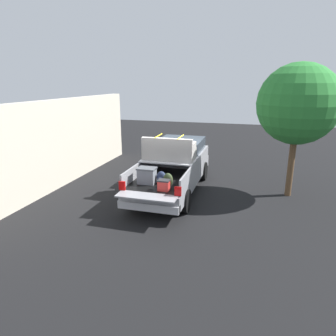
# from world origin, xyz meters

# --- Properties ---
(ground_plane) EXTENTS (40.00, 40.00, 0.00)m
(ground_plane) POSITION_xyz_m (0.00, 0.00, 0.00)
(ground_plane) COLOR black
(pickup_truck) EXTENTS (6.05, 2.06, 2.23)m
(pickup_truck) POSITION_xyz_m (0.35, 0.00, 0.94)
(pickup_truck) COLOR gray
(pickup_truck) RESTS_ON ground_plane
(building_facade) EXTENTS (11.28, 0.36, 3.42)m
(building_facade) POSITION_xyz_m (-0.57, 4.59, 1.71)
(building_facade) COLOR beige
(building_facade) RESTS_ON ground_plane
(tree_background) EXTENTS (2.79, 2.79, 4.74)m
(tree_background) POSITION_xyz_m (0.78, -4.25, 3.33)
(tree_background) COLOR brown
(tree_background) RESTS_ON ground_plane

